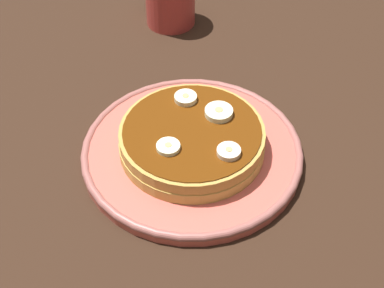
{
  "coord_description": "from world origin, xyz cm",
  "views": [
    {
      "loc": [
        -36.92,
        30.59,
        50.31
      ],
      "look_at": [
        0.0,
        0.0,
        2.18
      ],
      "focal_mm": 53.81,
      "sensor_mm": 36.0,
      "label": 1
    }
  ],
  "objects_px": {
    "banana_slice_1": "(168,147)",
    "banana_slice_0": "(186,98)",
    "plate": "(192,152)",
    "banana_slice_3": "(229,152)",
    "banana_slice_2": "(220,114)",
    "pancake_stack": "(193,137)"
  },
  "relations": [
    {
      "from": "plate",
      "to": "banana_slice_2",
      "type": "distance_m",
      "value": 0.06
    },
    {
      "from": "plate",
      "to": "banana_slice_2",
      "type": "height_order",
      "value": "banana_slice_2"
    },
    {
      "from": "plate",
      "to": "banana_slice_3",
      "type": "distance_m",
      "value": 0.07
    },
    {
      "from": "plate",
      "to": "pancake_stack",
      "type": "height_order",
      "value": "pancake_stack"
    },
    {
      "from": "plate",
      "to": "banana_slice_1",
      "type": "bearing_deg",
      "value": 99.08
    },
    {
      "from": "pancake_stack",
      "to": "banana_slice_3",
      "type": "height_order",
      "value": "banana_slice_3"
    },
    {
      "from": "banana_slice_0",
      "to": "banana_slice_2",
      "type": "xyz_separation_m",
      "value": [
        -0.05,
        -0.01,
        0.0
      ]
    },
    {
      "from": "banana_slice_0",
      "to": "banana_slice_3",
      "type": "bearing_deg",
      "value": 168.46
    },
    {
      "from": "banana_slice_0",
      "to": "banana_slice_3",
      "type": "distance_m",
      "value": 0.1
    },
    {
      "from": "banana_slice_0",
      "to": "banana_slice_1",
      "type": "bearing_deg",
      "value": 127.64
    },
    {
      "from": "plate",
      "to": "pancake_stack",
      "type": "bearing_deg",
      "value": -62.15
    },
    {
      "from": "banana_slice_0",
      "to": "banana_slice_3",
      "type": "height_order",
      "value": "same"
    },
    {
      "from": "banana_slice_0",
      "to": "banana_slice_3",
      "type": "xyz_separation_m",
      "value": [
        -0.1,
        0.02,
        -0.0
      ]
    },
    {
      "from": "plate",
      "to": "banana_slice_0",
      "type": "height_order",
      "value": "banana_slice_0"
    },
    {
      "from": "banana_slice_1",
      "to": "banana_slice_0",
      "type": "bearing_deg",
      "value": -52.36
    },
    {
      "from": "pancake_stack",
      "to": "banana_slice_3",
      "type": "xyz_separation_m",
      "value": [
        -0.06,
        -0.0,
        0.02
      ]
    },
    {
      "from": "plate",
      "to": "banana_slice_2",
      "type": "relative_size",
      "value": 7.9
    },
    {
      "from": "pancake_stack",
      "to": "banana_slice_1",
      "type": "relative_size",
      "value": 6.51
    },
    {
      "from": "banana_slice_0",
      "to": "banana_slice_1",
      "type": "distance_m",
      "value": 0.08
    },
    {
      "from": "banana_slice_1",
      "to": "plate",
      "type": "bearing_deg",
      "value": -80.92
    },
    {
      "from": "plate",
      "to": "banana_slice_0",
      "type": "relative_size",
      "value": 9.62
    },
    {
      "from": "banana_slice_3",
      "to": "banana_slice_2",
      "type": "bearing_deg",
      "value": -33.06
    }
  ]
}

